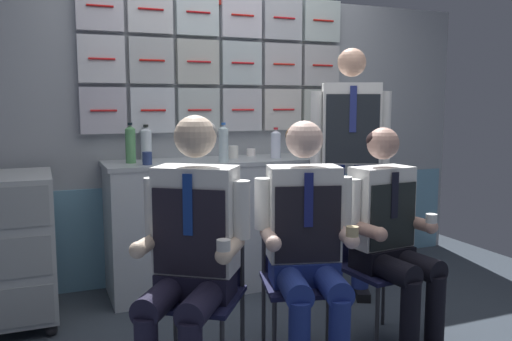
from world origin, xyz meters
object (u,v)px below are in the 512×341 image
at_px(crew_member_standing, 350,151).
at_px(crew_member_left, 191,242).
at_px(crew_member_center, 307,236).
at_px(water_bottle_tall, 146,143).
at_px(folding_chair_center, 300,262).
at_px(crew_member_right, 391,231).
at_px(service_trolley, 19,244).
at_px(folding_chair_left, 202,274).
at_px(paper_cup_tan, 251,152).
at_px(folding_chair_right, 371,250).

bearing_deg(crew_member_standing, crew_member_left, -149.49).
bearing_deg(crew_member_center, water_bottle_tall, 107.78).
bearing_deg(crew_member_left, folding_chair_center, 11.43).
relative_size(crew_member_left, crew_member_right, 1.06).
bearing_deg(service_trolley, folding_chair_left, -50.12).
distance_m(crew_member_left, crew_member_standing, 1.57).
bearing_deg(water_bottle_tall, crew_member_center, -72.22).
bearing_deg(folding_chair_center, paper_cup_tan, 79.00).
xyz_separation_m(folding_chair_right, crew_member_right, (0.02, -0.16, 0.15)).
bearing_deg(folding_chair_left, crew_member_standing, 27.82).
height_order(service_trolley, paper_cup_tan, paper_cup_tan).
bearing_deg(folding_chair_right, folding_chair_center, -173.73).
distance_m(service_trolley, crew_member_right, 2.20).
bearing_deg(folding_chair_right, paper_cup_tan, 99.48).
xyz_separation_m(folding_chair_left, crew_member_standing, (1.24, 0.65, 0.51)).
distance_m(folding_chair_center, crew_member_center, 0.24).
distance_m(folding_chair_right, crew_member_standing, 0.82).
distance_m(crew_member_center, water_bottle_tall, 1.65).
xyz_separation_m(crew_member_center, paper_cup_tan, (0.30, 1.50, 0.28)).
height_order(folding_chair_left, folding_chair_right, same).
xyz_separation_m(service_trolley, folding_chair_right, (1.86, -0.97, 0.02)).
height_order(folding_chair_left, crew_member_center, crew_member_center).
xyz_separation_m(service_trolley, crew_member_left, (0.76, -1.15, 0.22)).
height_order(crew_member_center, folding_chair_right, crew_member_center).
height_order(crew_member_center, paper_cup_tan, crew_member_center).
xyz_separation_m(crew_member_center, crew_member_standing, (0.75, 0.81, 0.33)).
bearing_deg(folding_chair_center, crew_member_right, -12.52).
xyz_separation_m(crew_member_left, water_bottle_tall, (0.09, 1.51, 0.34)).
bearing_deg(crew_member_left, crew_member_right, 0.79).
xyz_separation_m(crew_member_left, folding_chair_right, (1.10, 0.18, -0.20)).
bearing_deg(crew_member_right, folding_chair_right, 95.78).
bearing_deg(crew_member_right, service_trolley, 148.90).
distance_m(folding_chair_left, crew_member_center, 0.55).
distance_m(crew_member_left, folding_chair_center, 0.66).
height_order(crew_member_left, paper_cup_tan, crew_member_left).
bearing_deg(service_trolley, crew_member_standing, -9.86).
bearing_deg(water_bottle_tall, crew_member_left, -93.33).
xyz_separation_m(folding_chair_left, folding_chair_center, (0.53, -0.00, 0.00)).
xyz_separation_m(folding_chair_center, crew_member_standing, (0.71, 0.66, 0.51)).
height_order(crew_member_center, crew_member_right, crew_member_center).
distance_m(crew_member_standing, paper_cup_tan, 0.82).
bearing_deg(water_bottle_tall, folding_chair_right, -52.70).
distance_m(service_trolley, folding_chair_center, 1.72).
bearing_deg(folding_chair_right, service_trolley, 152.48).
distance_m(service_trolley, water_bottle_tall, 1.08).
bearing_deg(paper_cup_tan, crew_member_left, -120.91).
bearing_deg(folding_chair_left, folding_chair_right, 2.76).
height_order(crew_member_left, water_bottle_tall, crew_member_left).
height_order(folding_chair_center, crew_member_right, crew_member_right).
bearing_deg(water_bottle_tall, crew_member_standing, -30.18).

